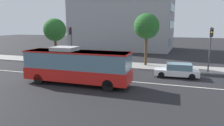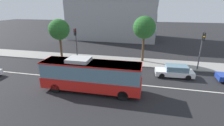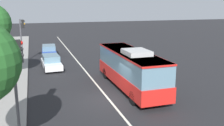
% 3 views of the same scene
% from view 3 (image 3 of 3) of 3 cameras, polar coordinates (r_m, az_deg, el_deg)
% --- Properties ---
extents(ground_plane, '(160.00, 160.00, 0.00)m').
position_cam_3_polar(ground_plane, '(19.00, -0.67, -8.20)').
color(ground_plane, black).
extents(lane_centre_line, '(76.00, 0.16, 0.01)m').
position_cam_3_polar(lane_centre_line, '(19.00, -0.67, -8.18)').
color(lane_centre_line, silver).
rests_on(lane_centre_line, ground_plane).
extents(transit_bus, '(10.02, 2.58, 3.46)m').
position_cam_3_polar(transit_bus, '(20.97, 4.13, -0.98)').
color(transit_bus, red).
rests_on(transit_bus, ground_plane).
extents(sedan_white, '(4.58, 2.02, 1.46)m').
position_cam_3_polar(sedan_white, '(28.43, -13.40, 0.20)').
color(sedan_white, white).
rests_on(sedan_white, ground_plane).
extents(sedan_blue, '(4.58, 2.02, 1.46)m').
position_cam_3_polar(sedan_blue, '(35.30, -13.86, 2.66)').
color(sedan_blue, '#1E3899').
rests_on(sedan_blue, ground_plane).
extents(traffic_light_near_corner, '(0.34, 0.62, 5.20)m').
position_cam_3_polar(traffic_light_near_corner, '(14.05, -20.39, -1.51)').
color(traffic_light_near_corner, '#47474C').
rests_on(traffic_light_near_corner, ground_plane).
extents(traffic_light_mid_block, '(0.33, 0.62, 5.20)m').
position_cam_3_polar(traffic_light_mid_block, '(31.22, -19.40, 6.24)').
color(traffic_light_mid_block, '#47474C').
rests_on(traffic_light_mid_block, ground_plane).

